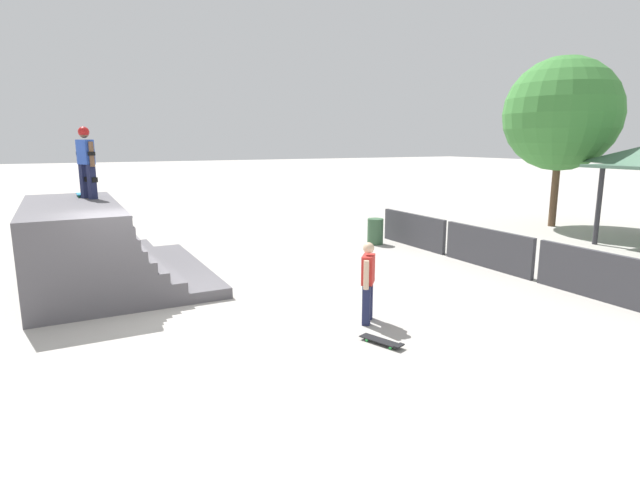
{
  "coord_description": "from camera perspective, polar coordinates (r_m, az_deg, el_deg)",
  "views": [
    {
      "loc": [
        9.94,
        -1.42,
        3.33
      ],
      "look_at": [
        -0.22,
        3.91,
        1.07
      ],
      "focal_mm": 28.0,
      "sensor_mm": 36.0,
      "label": 1
    }
  ],
  "objects": [
    {
      "name": "ground_plane",
      "position": [
        10.58,
        -18.7,
        -7.81
      ],
      "size": [
        160.0,
        160.0,
        0.0
      ],
      "primitive_type": "plane",
      "color": "#ADA8A0"
    },
    {
      "name": "quarter_pipe_ramp",
      "position": [
        12.91,
        -24.71,
        -0.94
      ],
      "size": [
        5.28,
        3.93,
        1.94
      ],
      "color": "#565459",
      "rests_on": "ground"
    },
    {
      "name": "skater_on_deck",
      "position": [
        13.65,
        -25.18,
        8.52
      ],
      "size": [
        0.74,
        0.46,
        1.75
      ],
      "rotation": [
        0.0,
        0.0,
        0.44
      ],
      "color": "#1E2347",
      "rests_on": "quarter_pipe_ramp"
    },
    {
      "name": "skateboard_on_deck",
      "position": [
        14.28,
        -25.64,
        4.72
      ],
      "size": [
        0.79,
        0.22,
        0.09
      ],
      "rotation": [
        0.0,
        0.0,
        0.03
      ],
      "color": "green",
      "rests_on": "quarter_pipe_ramp"
    },
    {
      "name": "bystander_walking",
      "position": [
        9.31,
        5.51,
        -4.38
      ],
      "size": [
        0.53,
        0.47,
        1.52
      ],
      "rotation": [
        0.0,
        0.0,
        2.43
      ],
      "color": "#1E2347",
      "rests_on": "ground"
    },
    {
      "name": "skateboard_on_ground",
      "position": [
        8.56,
        7.17,
        -11.41
      ],
      "size": [
        0.82,
        0.46,
        0.09
      ],
      "rotation": [
        0.0,
        0.0,
        0.35
      ],
      "color": "green",
      "rests_on": "ground"
    },
    {
      "name": "barrier_fence",
      "position": [
        14.12,
        18.56,
        -0.9
      ],
      "size": [
        9.34,
        0.12,
        1.05
      ],
      "color": "#3D3D42",
      "rests_on": "ground"
    },
    {
      "name": "tree_beside_pavilion",
      "position": [
        21.91,
        25.89,
        12.79
      ],
      "size": [
        4.34,
        4.34,
        6.55
      ],
      "color": "brown",
      "rests_on": "ground"
    },
    {
      "name": "trash_bin",
      "position": [
        16.57,
        6.34,
        0.99
      ],
      "size": [
        0.52,
        0.52,
        0.85
      ],
      "primitive_type": "cylinder",
      "color": "#385B3D",
      "rests_on": "ground"
    }
  ]
}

